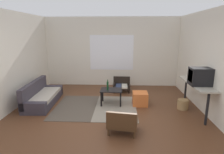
{
  "coord_description": "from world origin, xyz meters",
  "views": [
    {
      "loc": [
        0.37,
        -4.4,
        2.13
      ],
      "look_at": [
        0.13,
        0.65,
        0.91
      ],
      "focal_mm": 30.0,
      "sensor_mm": 36.0,
      "label": 1
    }
  ],
  "objects_px": {
    "clay_vase": "(192,75)",
    "glass_bottle": "(108,86)",
    "crt_television": "(201,77)",
    "wicker_basket": "(183,104)",
    "armchair_by_window": "(122,85)",
    "console_shelf": "(196,86)",
    "couch": "(42,97)",
    "ottoman_orange": "(140,99)",
    "coffee_table": "(111,93)",
    "armchair_striped_foreground": "(122,122)"
  },
  "relations": [
    {
      "from": "couch",
      "to": "console_shelf",
      "type": "relative_size",
      "value": 1.13
    },
    {
      "from": "glass_bottle",
      "to": "coffee_table",
      "type": "bearing_deg",
      "value": 9.3
    },
    {
      "from": "crt_television",
      "to": "wicker_basket",
      "type": "height_order",
      "value": "crt_television"
    },
    {
      "from": "coffee_table",
      "to": "crt_television",
      "type": "xyz_separation_m",
      "value": [
        2.27,
        -0.69,
        0.68
      ]
    },
    {
      "from": "crt_television",
      "to": "clay_vase",
      "type": "distance_m",
      "value": 0.57
    },
    {
      "from": "armchair_striped_foreground",
      "to": "crt_television",
      "type": "bearing_deg",
      "value": 26.64
    },
    {
      "from": "armchair_by_window",
      "to": "console_shelf",
      "type": "relative_size",
      "value": 0.39
    },
    {
      "from": "clay_vase",
      "to": "glass_bottle",
      "type": "relative_size",
      "value": 1.13
    },
    {
      "from": "armchair_by_window",
      "to": "clay_vase",
      "type": "relative_size",
      "value": 1.81
    },
    {
      "from": "ottoman_orange",
      "to": "wicker_basket",
      "type": "distance_m",
      "value": 1.21
    },
    {
      "from": "armchair_by_window",
      "to": "clay_vase",
      "type": "bearing_deg",
      "value": -36.68
    },
    {
      "from": "ottoman_orange",
      "to": "couch",
      "type": "bearing_deg",
      "value": -179.81
    },
    {
      "from": "ottoman_orange",
      "to": "clay_vase",
      "type": "distance_m",
      "value": 1.61
    },
    {
      "from": "armchair_by_window",
      "to": "ottoman_orange",
      "type": "bearing_deg",
      "value": -68.21
    },
    {
      "from": "armchair_striped_foreground",
      "to": "clay_vase",
      "type": "distance_m",
      "value": 2.58
    },
    {
      "from": "armchair_by_window",
      "to": "wicker_basket",
      "type": "distance_m",
      "value": 2.37
    },
    {
      "from": "wicker_basket",
      "to": "ottoman_orange",
      "type": "bearing_deg",
      "value": 167.83
    },
    {
      "from": "glass_bottle",
      "to": "couch",
      "type": "bearing_deg",
      "value": -179.48
    },
    {
      "from": "armchair_striped_foreground",
      "to": "wicker_basket",
      "type": "distance_m",
      "value": 2.21
    },
    {
      "from": "armchair_by_window",
      "to": "console_shelf",
      "type": "height_order",
      "value": "console_shelf"
    },
    {
      "from": "couch",
      "to": "armchair_by_window",
      "type": "xyz_separation_m",
      "value": [
        2.43,
        1.37,
        0.01
      ]
    },
    {
      "from": "clay_vase",
      "to": "wicker_basket",
      "type": "distance_m",
      "value": 0.86
    },
    {
      "from": "couch",
      "to": "armchair_striped_foreground",
      "type": "bearing_deg",
      "value": -33.81
    },
    {
      "from": "ottoman_orange",
      "to": "glass_bottle",
      "type": "height_order",
      "value": "glass_bottle"
    },
    {
      "from": "console_shelf",
      "to": "clay_vase",
      "type": "height_order",
      "value": "clay_vase"
    },
    {
      "from": "console_shelf",
      "to": "armchair_by_window",
      "type": "bearing_deg",
      "value": 137.52
    },
    {
      "from": "glass_bottle",
      "to": "wicker_basket",
      "type": "height_order",
      "value": "glass_bottle"
    },
    {
      "from": "armchair_by_window",
      "to": "wicker_basket",
      "type": "height_order",
      "value": "armchair_by_window"
    },
    {
      "from": "armchair_by_window",
      "to": "crt_television",
      "type": "height_order",
      "value": "crt_television"
    },
    {
      "from": "console_shelf",
      "to": "crt_television",
      "type": "xyz_separation_m",
      "value": [
        -0.0,
        -0.23,
        0.31
      ]
    },
    {
      "from": "crt_television",
      "to": "coffee_table",
      "type": "bearing_deg",
      "value": 163.1
    },
    {
      "from": "couch",
      "to": "console_shelf",
      "type": "height_order",
      "value": "console_shelf"
    },
    {
      "from": "armchair_by_window",
      "to": "ottoman_orange",
      "type": "xyz_separation_m",
      "value": [
        0.54,
        -1.36,
        -0.03
      ]
    },
    {
      "from": "armchair_by_window",
      "to": "ottoman_orange",
      "type": "height_order",
      "value": "armchair_by_window"
    },
    {
      "from": "coffee_table",
      "to": "clay_vase",
      "type": "distance_m",
      "value": 2.35
    },
    {
      "from": "armchair_by_window",
      "to": "armchair_striped_foreground",
      "type": "height_order",
      "value": "armchair_striped_foreground"
    },
    {
      "from": "couch",
      "to": "wicker_basket",
      "type": "bearing_deg",
      "value": -3.37
    },
    {
      "from": "clay_vase",
      "to": "armchair_by_window",
      "type": "bearing_deg",
      "value": 143.32
    },
    {
      "from": "ottoman_orange",
      "to": "console_shelf",
      "type": "bearing_deg",
      "value": -17.06
    },
    {
      "from": "couch",
      "to": "wicker_basket",
      "type": "distance_m",
      "value": 4.16
    },
    {
      "from": "armchair_striped_foreground",
      "to": "wicker_basket",
      "type": "relative_size",
      "value": 2.34
    },
    {
      "from": "coffee_table",
      "to": "clay_vase",
      "type": "height_order",
      "value": "clay_vase"
    },
    {
      "from": "wicker_basket",
      "to": "coffee_table",
      "type": "bearing_deg",
      "value": 172.18
    },
    {
      "from": "couch",
      "to": "wicker_basket",
      "type": "relative_size",
      "value": 6.1
    },
    {
      "from": "coffee_table",
      "to": "armchair_striped_foreground",
      "type": "xyz_separation_m",
      "value": [
        0.32,
        -1.67,
        -0.1
      ]
    },
    {
      "from": "couch",
      "to": "ottoman_orange",
      "type": "xyz_separation_m",
      "value": [
        2.98,
        0.01,
        -0.01
      ]
    },
    {
      "from": "armchair_striped_foreground",
      "to": "wicker_basket",
      "type": "height_order",
      "value": "armchair_striped_foreground"
    },
    {
      "from": "coffee_table",
      "to": "glass_bottle",
      "type": "distance_m",
      "value": 0.25
    },
    {
      "from": "crt_television",
      "to": "glass_bottle",
      "type": "height_order",
      "value": "crt_television"
    },
    {
      "from": "coffee_table",
      "to": "armchair_striped_foreground",
      "type": "height_order",
      "value": "armchair_striped_foreground"
    }
  ]
}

